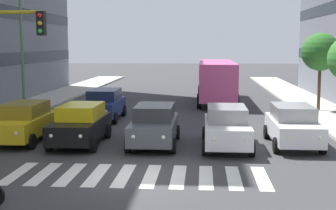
{
  "coord_description": "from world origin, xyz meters",
  "views": [
    {
      "loc": [
        -2.12,
        14.97,
        4.31
      ],
      "look_at": [
        -0.66,
        -4.6,
        1.76
      ],
      "focal_mm": 50.42,
      "sensor_mm": 36.0,
      "label": 1
    }
  ],
  "objects_px": {
    "street_tree_2": "(321,52)",
    "bus_behind_traffic": "(217,77)",
    "car_2": "(154,125)",
    "street_lamp_right": "(30,39)",
    "car_3": "(81,124)",
    "car_4": "(23,122)",
    "car_0": "(293,125)",
    "car_1": "(227,127)",
    "car_row2_0": "(104,104)"
  },
  "relations": [
    {
      "from": "street_tree_2",
      "to": "car_row2_0",
      "type": "bearing_deg",
      "value": 16.38
    },
    {
      "from": "car_4",
      "to": "street_lamp_right",
      "type": "height_order",
      "value": "street_lamp_right"
    },
    {
      "from": "car_2",
      "to": "bus_behind_traffic",
      "type": "relative_size",
      "value": 0.42
    },
    {
      "from": "car_1",
      "to": "car_0",
      "type": "bearing_deg",
      "value": -167.77
    },
    {
      "from": "car_3",
      "to": "street_tree_2",
      "type": "distance_m",
      "value": 16.61
    },
    {
      "from": "car_0",
      "to": "car_row2_0",
      "type": "xyz_separation_m",
      "value": [
        9.45,
        -6.3,
        0.0
      ]
    },
    {
      "from": "car_1",
      "to": "car_row2_0",
      "type": "height_order",
      "value": "same"
    },
    {
      "from": "car_1",
      "to": "street_tree_2",
      "type": "xyz_separation_m",
      "value": [
        -6.29,
        -10.71,
        2.91
      ]
    },
    {
      "from": "bus_behind_traffic",
      "to": "street_tree_2",
      "type": "height_order",
      "value": "street_tree_2"
    },
    {
      "from": "street_tree_2",
      "to": "car_4",
      "type": "bearing_deg",
      "value": 33.63
    },
    {
      "from": "car_0",
      "to": "car_4",
      "type": "distance_m",
      "value": 11.74
    },
    {
      "from": "car_4",
      "to": "car_2",
      "type": "bearing_deg",
      "value": 176.68
    },
    {
      "from": "car_4",
      "to": "street_tree_2",
      "type": "relative_size",
      "value": 0.92
    },
    {
      "from": "car_4",
      "to": "bus_behind_traffic",
      "type": "relative_size",
      "value": 0.42
    },
    {
      "from": "car_0",
      "to": "bus_behind_traffic",
      "type": "relative_size",
      "value": 0.42
    },
    {
      "from": "car_0",
      "to": "street_tree_2",
      "type": "relative_size",
      "value": 0.92
    },
    {
      "from": "car_2",
      "to": "car_row2_0",
      "type": "height_order",
      "value": "same"
    },
    {
      "from": "car_3",
      "to": "car_4",
      "type": "distance_m",
      "value": 2.7
    },
    {
      "from": "bus_behind_traffic",
      "to": "car_2",
      "type": "bearing_deg",
      "value": 78.81
    },
    {
      "from": "car_4",
      "to": "bus_behind_traffic",
      "type": "bearing_deg",
      "value": -120.56
    },
    {
      "from": "car_4",
      "to": "street_lamp_right",
      "type": "bearing_deg",
      "value": -72.74
    },
    {
      "from": "car_1",
      "to": "car_row2_0",
      "type": "relative_size",
      "value": 1.0
    },
    {
      "from": "car_4",
      "to": "street_tree_2",
      "type": "distance_m",
      "value": 18.5
    },
    {
      "from": "car_2",
      "to": "car_4",
      "type": "relative_size",
      "value": 1.0
    },
    {
      "from": "car_row2_0",
      "to": "bus_behind_traffic",
      "type": "bearing_deg",
      "value": -127.04
    },
    {
      "from": "car_1",
      "to": "car_2",
      "type": "xyz_separation_m",
      "value": [
        3.05,
        -0.26,
        0.0
      ]
    },
    {
      "from": "car_2",
      "to": "car_row2_0",
      "type": "xyz_separation_m",
      "value": [
        3.57,
        -6.66,
        0.0
      ]
    },
    {
      "from": "car_row2_0",
      "to": "street_lamp_right",
      "type": "height_order",
      "value": "street_lamp_right"
    },
    {
      "from": "car_2",
      "to": "car_3",
      "type": "height_order",
      "value": "same"
    },
    {
      "from": "car_1",
      "to": "street_lamp_right",
      "type": "relative_size",
      "value": 0.62
    },
    {
      "from": "car_2",
      "to": "street_tree_2",
      "type": "xyz_separation_m",
      "value": [
        -9.35,
        -10.46,
        2.91
      ]
    },
    {
      "from": "car_0",
      "to": "car_1",
      "type": "bearing_deg",
      "value": 12.23
    },
    {
      "from": "street_lamp_right",
      "to": "car_row2_0",
      "type": "bearing_deg",
      "value": 166.07
    },
    {
      "from": "car_3",
      "to": "street_lamp_right",
      "type": "height_order",
      "value": "street_lamp_right"
    },
    {
      "from": "car_4",
      "to": "car_row2_0",
      "type": "distance_m",
      "value": 6.72
    },
    {
      "from": "car_2",
      "to": "car_3",
      "type": "xyz_separation_m",
      "value": [
        3.19,
        0.04,
        0.0
      ]
    },
    {
      "from": "car_3",
      "to": "street_tree_2",
      "type": "xyz_separation_m",
      "value": [
        -12.53,
        -10.5,
        2.91
      ]
    },
    {
      "from": "car_2",
      "to": "car_4",
      "type": "bearing_deg",
      "value": -3.32
    },
    {
      "from": "car_2",
      "to": "car_3",
      "type": "distance_m",
      "value": 3.19
    },
    {
      "from": "street_tree_2",
      "to": "car_0",
      "type": "bearing_deg",
      "value": 71.03
    },
    {
      "from": "car_1",
      "to": "car_3",
      "type": "xyz_separation_m",
      "value": [
        6.24,
        -0.22,
        0.0
      ]
    },
    {
      "from": "street_lamp_right",
      "to": "car_3",
      "type": "bearing_deg",
      "value": 122.48
    },
    {
      "from": "car_3",
      "to": "street_tree_2",
      "type": "relative_size",
      "value": 0.92
    },
    {
      "from": "car_0",
      "to": "car_row2_0",
      "type": "distance_m",
      "value": 11.36
    },
    {
      "from": "street_tree_2",
      "to": "bus_behind_traffic",
      "type": "bearing_deg",
      "value": -38.38
    },
    {
      "from": "car_1",
      "to": "street_lamp_right",
      "type": "distance_m",
      "value": 14.31
    },
    {
      "from": "street_lamp_right",
      "to": "car_0",
      "type": "bearing_deg",
      "value": 152.08
    },
    {
      "from": "car_3",
      "to": "car_4",
      "type": "bearing_deg",
      "value": -8.11
    },
    {
      "from": "car_2",
      "to": "car_4",
      "type": "height_order",
      "value": "same"
    },
    {
      "from": "car_2",
      "to": "street_lamp_right",
      "type": "relative_size",
      "value": 0.62
    }
  ]
}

